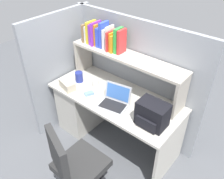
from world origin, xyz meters
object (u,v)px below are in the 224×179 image
(snack_canister, at_px, (79,77))
(backpack, at_px, (152,115))
(paper_cup, at_px, (96,83))
(tissue_box, at_px, (67,85))
(computer_mouse, at_px, (89,93))
(laptop, at_px, (115,101))
(office_chair, at_px, (76,171))

(snack_canister, bearing_deg, backpack, -4.03)
(backpack, height_order, paper_cup, backpack)
(tissue_box, bearing_deg, backpack, 19.33)
(computer_mouse, distance_m, snack_canister, 0.32)
(laptop, distance_m, office_chair, 0.82)
(laptop, distance_m, computer_mouse, 0.35)
(backpack, xyz_separation_m, office_chair, (-0.37, -0.71, -0.46))
(snack_canister, bearing_deg, office_chair, -46.71)
(office_chair, bearing_deg, tissue_box, -18.32)
(laptop, bearing_deg, tissue_box, -168.70)
(computer_mouse, xyz_separation_m, tissue_box, (-0.29, -0.07, 0.03))
(backpack, distance_m, office_chair, 0.93)
(tissue_box, bearing_deg, computer_mouse, 27.28)
(paper_cup, bearing_deg, office_chair, -58.89)
(snack_canister, relative_size, office_chair, 0.14)
(backpack, bearing_deg, computer_mouse, -176.85)
(tissue_box, xyz_separation_m, office_chair, (0.74, -0.59, -0.39))
(snack_canister, xyz_separation_m, office_chair, (0.74, -0.79, -0.40))
(laptop, distance_m, tissue_box, 0.65)
(backpack, relative_size, snack_canister, 2.27)
(paper_cup, relative_size, office_chair, 0.10)
(tissue_box, relative_size, snack_canister, 1.66)
(computer_mouse, bearing_deg, laptop, 33.33)
(tissue_box, distance_m, snack_canister, 0.20)
(backpack, bearing_deg, paper_cup, 171.94)
(office_chair, bearing_deg, snack_canister, -26.44)
(paper_cup, height_order, snack_canister, snack_canister)
(laptop, height_order, paper_cup, laptop)
(computer_mouse, xyz_separation_m, snack_canister, (-0.29, 0.12, 0.05))
(computer_mouse, distance_m, office_chair, 0.88)
(computer_mouse, distance_m, paper_cup, 0.18)
(backpack, bearing_deg, snack_canister, 175.97)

